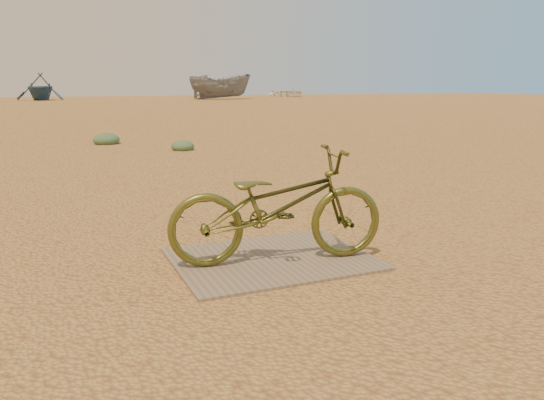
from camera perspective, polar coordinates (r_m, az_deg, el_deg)
name	(u,v)px	position (r m, az deg, el deg)	size (l,w,h in m)	color
ground	(218,256)	(4.42, -5.79, -6.06)	(120.00, 120.00, 0.00)	#BC8C47
plywood_board	(272,259)	(4.31, 0.00, -6.35)	(1.56, 1.19, 0.02)	#7C6652
bicycle	(277,206)	(4.11, 0.59, -0.63)	(0.59, 1.70, 0.89)	#50511E
boat_far_left	(40,86)	(50.45, -23.68, 11.13)	(3.83, 4.43, 2.33)	#315171
boat_mid_right	(221,86)	(49.54, -5.55, 12.06)	(2.23, 5.92, 2.29)	slate
boat_far_right	(289,92)	(59.45, 1.83, 11.54)	(3.46, 4.84, 1.00)	white
kale_a	(107,144)	(13.24, -17.36, 5.79)	(0.62, 0.62, 0.34)	#54754E
kale_b	(183,150)	(11.62, -9.57, 5.33)	(0.49, 0.49, 0.27)	#54754E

